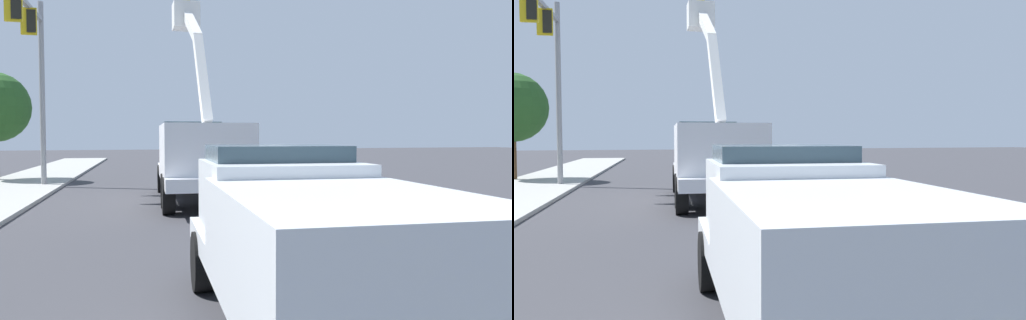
% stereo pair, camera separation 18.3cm
% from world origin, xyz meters
% --- Properties ---
extents(ground, '(120.00, 120.00, 0.00)m').
position_xyz_m(ground, '(0.00, 0.00, 0.00)').
color(ground, '#38383D').
extents(lane_centre_stripe, '(49.96, 2.37, 0.01)m').
position_xyz_m(lane_centre_stripe, '(0.00, 0.00, 0.00)').
color(lane_centre_stripe, yellow).
rests_on(lane_centre_stripe, ground).
extents(utility_bucket_truck, '(8.30, 2.88, 7.28)m').
position_xyz_m(utility_bucket_truck, '(-0.54, 2.08, 1.61)').
color(utility_bucket_truck, white).
rests_on(utility_bucket_truck, ground).
extents(service_pickup_truck, '(5.69, 2.39, 2.06)m').
position_xyz_m(service_pickup_truck, '(-12.49, 2.61, 1.12)').
color(service_pickup_truck, silver).
rests_on(service_pickup_truck, ground).
extents(passing_minivan, '(4.88, 2.12, 1.69)m').
position_xyz_m(passing_minivan, '(7.45, -3.38, 0.97)').
color(passing_minivan, maroon).
rests_on(passing_minivan, ground).
extents(traffic_cone_mid_front, '(0.40, 0.40, 0.74)m').
position_xyz_m(traffic_cone_mid_front, '(-8.89, 0.59, 0.36)').
color(traffic_cone_mid_front, black).
rests_on(traffic_cone_mid_front, ground).
extents(traffic_cone_mid_rear, '(0.40, 0.40, 0.87)m').
position_xyz_m(traffic_cone_mid_rear, '(-3.36, 0.08, 0.43)').
color(traffic_cone_mid_rear, black).
rests_on(traffic_cone_mid_rear, ground).
extents(traffic_cone_trailing, '(0.40, 0.40, 0.84)m').
position_xyz_m(traffic_cone_trailing, '(3.63, 0.28, 0.41)').
color(traffic_cone_trailing, black).
rests_on(traffic_cone_trailing, ground).
extents(traffic_signal_mast, '(5.83, 0.67, 7.73)m').
position_xyz_m(traffic_signal_mast, '(3.84, 7.82, 5.28)').
color(traffic_signal_mast, gray).
rests_on(traffic_signal_mast, ground).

